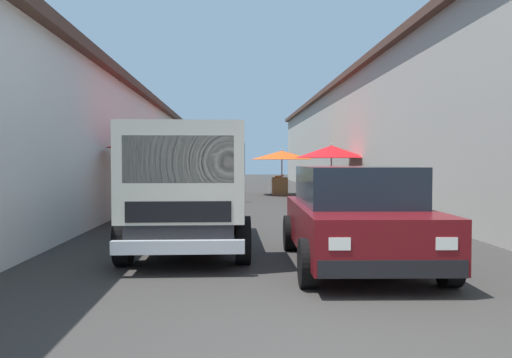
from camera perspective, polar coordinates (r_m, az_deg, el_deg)
name	(u,v)px	position (r m, az deg, el deg)	size (l,w,h in m)	color
ground	(256,207)	(17.51, 0.00, -3.08)	(90.00, 90.00, 0.00)	#33302D
building_left_whitewash	(54,148)	(20.79, -21.37, 3.17)	(49.80, 7.50, 4.04)	silver
building_right_concrete	(446,134)	(21.36, 20.24, 4.70)	(49.80, 7.50, 5.20)	#A39E93
fruit_stall_mid_lane	(282,159)	(23.64, 2.84, 2.17)	(2.88, 2.88, 2.11)	#9E9EA3
fruit_stall_near_left	(331,155)	(20.19, 8.32, 2.60)	(2.82, 2.82, 2.23)	#9E9EA3
fruit_stall_far_left	(163,149)	(13.13, -10.25, 3.24)	(2.72, 2.72, 2.33)	#9E9EA3
fruit_stall_near_right	(161,152)	(16.66, -10.40, 2.93)	(2.90, 2.90, 2.30)	#9E9EA3
fruit_stall_far_right	(177,156)	(21.01, -8.66, 2.55)	(2.76, 2.76, 2.30)	#9E9EA3
hatchback_car	(355,215)	(7.75, 10.91, -3.94)	(3.96, 2.01, 1.45)	#600F14
delivery_truck	(187,192)	(8.34, -7.60, -1.42)	(4.93, 2.00, 2.08)	black
vendor_by_crates	(232,178)	(19.33, -2.72, 0.08)	(0.34, 0.61, 1.58)	#232328
vendor_in_shade	(214,177)	(20.16, -4.69, 0.20)	(0.29, 0.63, 1.60)	navy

